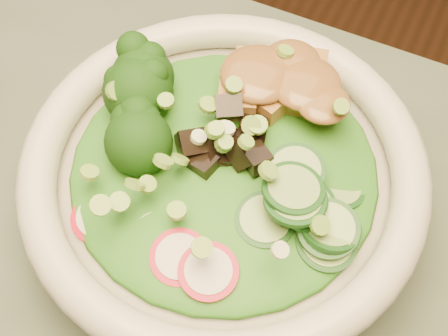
% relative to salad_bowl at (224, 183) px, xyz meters
% --- Properties ---
extents(salad_bowl, '(0.29, 0.29, 0.08)m').
position_rel_salad_bowl_xyz_m(salad_bowl, '(0.00, 0.00, 0.00)').
color(salad_bowl, beige).
rests_on(salad_bowl, dining_table).
extents(lettuce_bed, '(0.22, 0.22, 0.03)m').
position_rel_salad_bowl_xyz_m(lettuce_bed, '(0.00, 0.00, 0.02)').
color(lettuce_bed, '#276415').
rests_on(lettuce_bed, salad_bowl).
extents(broccoli_florets, '(0.10, 0.09, 0.05)m').
position_rel_salad_bowl_xyz_m(broccoli_florets, '(-0.07, 0.01, 0.04)').
color(broccoli_florets, black).
rests_on(broccoli_florets, salad_bowl).
extents(radish_slices, '(0.12, 0.06, 0.02)m').
position_rel_salad_bowl_xyz_m(radish_slices, '(-0.01, -0.07, 0.03)').
color(radish_slices, '#B40D28').
rests_on(radish_slices, salad_bowl).
extents(cucumber_slices, '(0.09, 0.09, 0.04)m').
position_rel_salad_bowl_xyz_m(cucumber_slices, '(0.07, -0.01, 0.04)').
color(cucumber_slices, '#88A95E').
rests_on(cucumber_slices, salad_bowl).
extents(mushroom_heap, '(0.09, 0.09, 0.04)m').
position_rel_salad_bowl_xyz_m(mushroom_heap, '(0.00, 0.01, 0.04)').
color(mushroom_heap, black).
rests_on(mushroom_heap, salad_bowl).
extents(tofu_cubes, '(0.11, 0.08, 0.04)m').
position_rel_salad_bowl_xyz_m(tofu_cubes, '(0.01, 0.07, 0.04)').
color(tofu_cubes, brown).
rests_on(tofu_cubes, salad_bowl).
extents(peanut_sauce, '(0.08, 0.06, 0.02)m').
position_rel_salad_bowl_xyz_m(peanut_sauce, '(0.01, 0.07, 0.05)').
color(peanut_sauce, brown).
rests_on(peanut_sauce, tofu_cubes).
extents(scallion_garnish, '(0.21, 0.21, 0.03)m').
position_rel_salad_bowl_xyz_m(scallion_garnish, '(0.00, 0.00, 0.05)').
color(scallion_garnish, '#72A339').
rests_on(scallion_garnish, salad_bowl).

